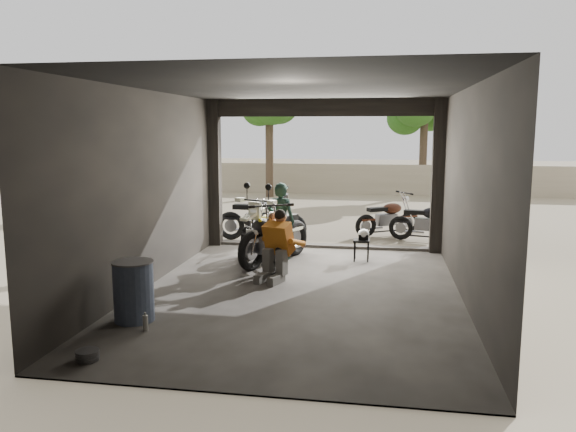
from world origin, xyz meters
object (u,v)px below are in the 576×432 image
(left_bike, at_px, (261,235))
(outside_bike_a, at_px, (261,214))
(outside_bike_c, at_px, (428,219))
(stool, at_px, (362,243))
(sign_post, at_px, (467,182))
(helmet, at_px, (364,234))
(oil_drum, at_px, (134,292))
(outside_bike_b, at_px, (388,214))
(main_bike, at_px, (275,229))
(mechanic, at_px, (275,247))
(rider, at_px, (281,221))

(left_bike, distance_m, outside_bike_a, 2.57)
(outside_bike_c, distance_m, stool, 2.66)
(left_bike, bearing_deg, outside_bike_c, 11.05)
(sign_post, bearing_deg, helmet, -144.37)
(left_bike, distance_m, oil_drum, 3.36)
(left_bike, bearing_deg, outside_bike_b, 25.08)
(outside_bike_c, bearing_deg, sign_post, -110.70)
(main_bike, xyz_separation_m, outside_bike_a, (-0.72, 2.08, -0.04))
(main_bike, bearing_deg, outside_bike_b, 79.85)
(outside_bike_c, bearing_deg, helmet, 159.52)
(oil_drum, bearing_deg, mechanic, 57.39)
(left_bike, distance_m, stool, 2.04)
(left_bike, xyz_separation_m, outside_bike_b, (2.36, 3.68, -0.11))
(outside_bike_b, height_order, stool, outside_bike_b)
(left_bike, height_order, rider, rider)
(oil_drum, bearing_deg, outside_bike_c, 55.36)
(outside_bike_b, distance_m, outside_bike_c, 1.09)
(outside_bike_c, xyz_separation_m, stool, (-1.44, -2.23, -0.17))
(rider, distance_m, mechanic, 1.65)
(left_bike, xyz_separation_m, outside_bike_c, (3.27, 3.08, -0.11))
(outside_bike_c, relative_size, sign_post, 0.72)
(left_bike, xyz_separation_m, oil_drum, (-1.05, -3.18, -0.22))
(helmet, bearing_deg, mechanic, -132.48)
(rider, xyz_separation_m, sign_post, (3.77, 1.83, 0.68))
(stool, bearing_deg, outside_bike_c, 57.15)
(outside_bike_b, relative_size, stool, 3.56)
(outside_bike_c, distance_m, oil_drum, 7.61)
(rider, bearing_deg, helmet, -166.32)
(outside_bike_b, distance_m, sign_post, 2.17)
(oil_drum, relative_size, sign_post, 0.38)
(outside_bike_b, xyz_separation_m, rider, (-2.12, -2.90, 0.24))
(outside_bike_a, bearing_deg, stool, -122.82)
(outside_bike_c, bearing_deg, stool, 159.25)
(main_bike, xyz_separation_m, rider, (0.06, 0.33, 0.11))
(left_bike, relative_size, outside_bike_a, 1.02)
(outside_bike_b, xyz_separation_m, stool, (-0.53, -2.83, -0.16))
(helmet, bearing_deg, oil_drum, -128.67)
(outside_bike_a, relative_size, helmet, 8.05)
(outside_bike_a, height_order, rider, rider)
(mechanic, bearing_deg, rider, 115.26)
(outside_bike_c, bearing_deg, outside_bike_a, 110.49)
(helmet, bearing_deg, outside_bike_a, 142.91)
(stool, height_order, sign_post, sign_post)
(stool, bearing_deg, main_bike, -166.04)
(outside_bike_b, bearing_deg, stool, 136.93)
(outside_bike_b, bearing_deg, outside_bike_c, -155.81)
(sign_post, bearing_deg, outside_bike_c, 144.06)
(outside_bike_c, height_order, oil_drum, outside_bike_c)
(outside_bike_a, height_order, outside_bike_b, outside_bike_a)
(sign_post, bearing_deg, outside_bike_a, 177.94)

